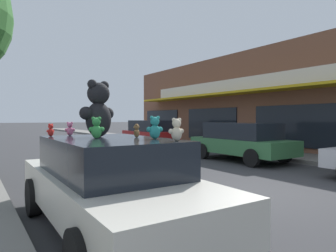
% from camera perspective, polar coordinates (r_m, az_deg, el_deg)
% --- Properties ---
extents(ground_plane, '(260.00, 260.00, 0.00)m').
position_cam_1_polar(ground_plane, '(7.54, 15.92, -12.03)').
color(ground_plane, '#333335').
extents(plush_art_car, '(1.99, 4.67, 1.44)m').
position_cam_1_polar(plush_art_car, '(4.82, -11.15, -10.33)').
color(plush_art_car, beige).
rests_on(plush_art_car, ground_plane).
extents(teddy_bear_giant, '(0.71, 0.52, 0.94)m').
position_cam_1_polar(teddy_bear_giant, '(5.11, -13.15, 3.04)').
color(teddy_bear_giant, black).
rests_on(teddy_bear_giant, plush_art_car).
extents(teddy_bear_cream, '(0.24, 0.15, 0.32)m').
position_cam_1_polar(teddy_bear_cream, '(4.09, 1.64, -0.73)').
color(teddy_bear_cream, beige).
rests_on(teddy_bear_cream, plush_art_car).
extents(teddy_bear_pink, '(0.19, 0.14, 0.25)m').
position_cam_1_polar(teddy_bear_pink, '(5.66, -18.18, -0.54)').
color(teddy_bear_pink, pink).
rests_on(teddy_bear_pink, plush_art_car).
extents(teddy_bear_green, '(0.25, 0.20, 0.33)m').
position_cam_1_polar(teddy_bear_green, '(4.74, -13.47, -0.37)').
color(teddy_bear_green, green).
rests_on(teddy_bear_green, plush_art_car).
extents(teddy_bear_brown, '(0.15, 0.15, 0.22)m').
position_cam_1_polar(teddy_bear_brown, '(4.89, -6.01, -0.92)').
color(teddy_bear_brown, olive).
rests_on(teddy_bear_brown, plush_art_car).
extents(teddy_bear_teal, '(0.26, 0.18, 0.35)m').
position_cam_1_polar(teddy_bear_teal, '(4.48, -2.53, -0.36)').
color(teddy_bear_teal, teal).
rests_on(teddy_bear_teal, plush_art_car).
extents(teddy_bear_red, '(0.16, 0.14, 0.22)m').
position_cam_1_polar(teddy_bear_red, '(5.55, -21.44, -0.74)').
color(teddy_bear_red, red).
rests_on(teddy_bear_red, plush_art_car).
extents(parked_car_far_center, '(2.05, 4.37, 1.57)m').
position_cam_1_polar(parked_car_far_center, '(12.72, 13.79, -2.66)').
color(parked_car_far_center, '#336B3D').
rests_on(parked_car_far_center, ground_plane).
extents(parked_car_far_right, '(1.92, 4.28, 1.63)m').
position_cam_1_polar(parked_car_far_right, '(18.68, -3.52, -1.25)').
color(parked_car_far_right, maroon).
rests_on(parked_car_far_right, ground_plane).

